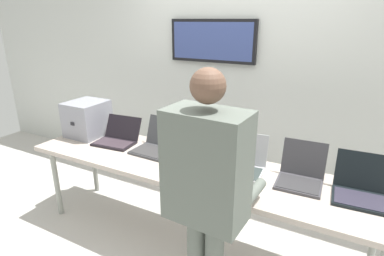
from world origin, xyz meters
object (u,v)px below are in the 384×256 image
Objects in this scene: workbench at (191,170)px; laptop_station_0 at (117,137)px; laptop_station_4 at (301,174)px; laptop_station_3 at (242,162)px; laptop_station_5 at (360,188)px; laptop_station_2 at (195,152)px; laptop_station_1 at (157,144)px; person at (207,186)px; equipment_box at (87,119)px.

workbench is 7.35× the size of laptop_station_0.
laptop_station_3 is at bearing -178.15° from laptop_station_4.
laptop_station_0 is 1.14× the size of laptop_station_5.
laptop_station_2 is (0.82, 0.01, 0.01)m from laptop_station_0.
person is at bearing -41.50° from laptop_station_1.
equipment_box is 0.84m from laptop_station_1.
equipment_box is 2.06m from laptop_station_4.
laptop_station_2 is 1.01× the size of laptop_station_4.
laptop_station_1 and laptop_station_3 have the same top height.
laptop_station_1 is 1.22m from laptop_station_4.
laptop_station_3 is at bearing 0.82° from laptop_station_0.
laptop_station_0 is 0.24× the size of person.
laptop_station_4 is 0.86m from person.
workbench is 1.21m from laptop_station_5.
equipment_box is 1.01× the size of laptop_station_1.
laptop_station_2 is at bearing -179.98° from laptop_station_5.
laptop_station_4 reaches higher than laptop_station_0.
laptop_station_3 reaches higher than laptop_station_0.
equipment_box is 1.07× the size of laptop_station_5.
laptop_station_5 is 0.21× the size of person.
equipment_box is at bearing 156.14° from person.
laptop_station_3 is at bearing 15.96° from workbench.
person reaches higher than workbench.
workbench is 1.78× the size of person.
laptop_station_2 is at bearing 121.94° from person.
laptop_station_4 reaches higher than laptop_station_3.
laptop_station_2 is at bearing -0.58° from equipment_box.
laptop_station_5 is (0.38, -0.02, -0.00)m from laptop_station_4.
equipment_box is at bearing 176.50° from laptop_station_0.
laptop_station_2 is (-0.02, 0.11, 0.11)m from workbench.
equipment_box reaches higher than laptop_station_5.
laptop_station_1 reaches higher than workbench.
laptop_station_0 is 1.16× the size of laptop_station_4.
laptop_station_1 is 1.60m from laptop_station_5.
laptop_station_3 is at bearing -0.47° from laptop_station_1.
person is (0.04, -0.73, 0.18)m from laptop_station_3.
laptop_station_4 is at bearing 1.85° from laptop_station_3.
laptop_station_2 reaches higher than laptop_station_1.
equipment_box is 0.41m from laptop_station_0.
equipment_box reaches higher than laptop_station_4.
equipment_box is 0.95× the size of laptop_station_0.
laptop_station_5 is at bearing 0.02° from laptop_station_2.
laptop_station_4 is (1.22, 0.01, 0.00)m from laptop_station_1.
laptop_station_3 is 0.22× the size of person.
laptop_station_4 is at bearing 0.20° from equipment_box.
equipment_box is at bearing 180.00° from laptop_station_1.
laptop_station_4 reaches higher than laptop_station_5.
person is at bearing -23.86° from equipment_box.
laptop_station_3 is 1.04× the size of laptop_station_4.
laptop_station_1 is at bearing 163.80° from workbench.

